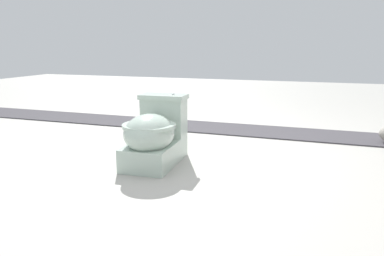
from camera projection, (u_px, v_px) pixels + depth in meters
The scene contains 3 objects.
ground_plane at pixel (174, 161), 2.92m from camera, with size 14.00×14.00×0.00m, color #A8A59E.
gravel_strip at pixel (262, 131), 3.91m from camera, with size 0.56×8.00×0.01m, color #423F44.
toilet at pixel (154, 136), 2.82m from camera, with size 0.65×0.41×0.52m.
Camera 1 is at (2.60, 1.04, 0.89)m, focal length 35.00 mm.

